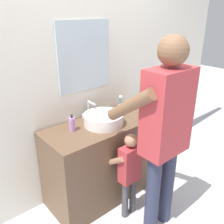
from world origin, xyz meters
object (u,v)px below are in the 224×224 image
child_toddler (129,169)px  adult_parent (164,124)px  toothbrush_cup (121,108)px  soap_bottle (72,124)px

child_toddler → adult_parent: bearing=-65.7°
toothbrush_cup → child_toddler: toothbrush_cup is taller
soap_bottle → child_toddler: bearing=-56.6°
toothbrush_cup → adult_parent: adult_parent is taller
adult_parent → toothbrush_cup: bearing=74.6°
toothbrush_cup → adult_parent: size_ratio=0.12×
soap_bottle → adult_parent: 0.86m
adult_parent → soap_bottle: bearing=120.3°
toothbrush_cup → soap_bottle: (-0.63, -0.01, 0.01)m
soap_bottle → child_toddler: soap_bottle is taller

